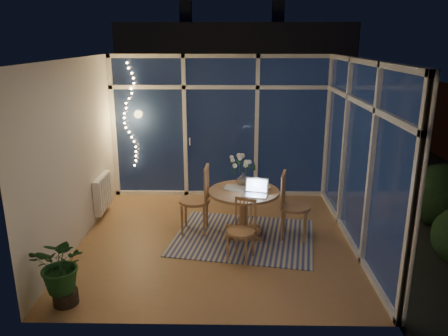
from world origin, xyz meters
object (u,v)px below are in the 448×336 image
Objects in this scene: chair_left at (194,199)px; chair_right at (295,206)px; laptop at (255,187)px; dining_table at (244,213)px; potted_plant at (63,273)px; chair_front at (241,230)px; flower_vase at (243,179)px.

chair_left is 1.05× the size of chair_right.
laptop is (-0.60, -0.13, 0.33)m from chair_right.
dining_table is 1.02× the size of chair_right.
laptop is 0.44× the size of potted_plant.
laptop is at bearing 115.12° from chair_right.
chair_front is 2.48× the size of laptop.
dining_table is 3.09× the size of laptop.
laptop is at bearing 36.42° from potted_plant.
dining_table is 0.76m from chair_front.
chair_front is at bearing 28.50° from potted_plant.
chair_right is at bearing -6.10° from dining_table.
chair_right is 1.05m from chair_front.
chair_left is 0.80m from flower_vase.
dining_table is 4.96× the size of flower_vase.
flower_vase reaches higher than dining_table.
laptop reaches higher than potted_plant.
chair_right is 4.84× the size of flower_vase.
chair_left reaches higher than potted_plant.
laptop reaches higher than flower_vase.
chair_front is at bearing -97.44° from laptop.
chair_right is (0.75, -0.08, 0.15)m from dining_table.
chair_left is 1.27× the size of chair_front.
chair_left is at bearing 56.29° from potted_plant.
laptop is 2.75m from potted_plant.
potted_plant is (-2.19, -1.61, -0.45)m from laptop.
chair_front is at bearing 142.35° from chair_right.
laptop is 1.60× the size of flower_vase.
chair_left reaches higher than flower_vase.
dining_table is 0.98× the size of chair_left.
chair_front reaches higher than potted_plant.
laptop reaches higher than chair_front.
chair_right is at bearing 86.57° from chair_left.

